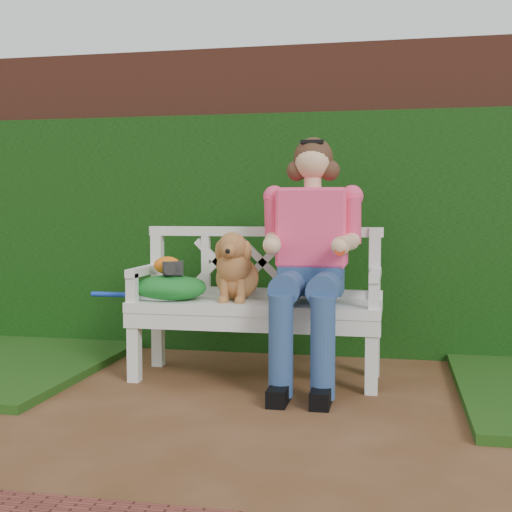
# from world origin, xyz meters

# --- Properties ---
(ground) EXTENTS (60.00, 60.00, 0.00)m
(ground) POSITION_xyz_m (0.00, 0.00, 0.00)
(ground) COLOR #4F2D15
(brick_wall) EXTENTS (10.00, 0.30, 2.20)m
(brick_wall) POSITION_xyz_m (0.00, 1.90, 1.10)
(brick_wall) COLOR brown
(brick_wall) RESTS_ON ground
(ivy_hedge) EXTENTS (10.00, 0.18, 1.70)m
(ivy_hedge) POSITION_xyz_m (0.00, 1.68, 0.85)
(ivy_hedge) COLOR #1A510F
(ivy_hedge) RESTS_ON ground
(garden_bench) EXTENTS (1.62, 0.72, 0.48)m
(garden_bench) POSITION_xyz_m (-0.08, 0.86, 0.24)
(garden_bench) COLOR white
(garden_bench) RESTS_ON ground
(seated_woman) EXTENTS (0.84, 0.97, 1.46)m
(seated_woman) POSITION_xyz_m (0.26, 0.84, 0.73)
(seated_woman) COLOR #D34950
(seated_woman) RESTS_ON ground
(dog) EXTENTS (0.40, 0.46, 0.42)m
(dog) POSITION_xyz_m (-0.20, 0.86, 0.69)
(dog) COLOR brown
(dog) RESTS_ON garden_bench
(tennis_racket) EXTENTS (0.74, 0.41, 0.03)m
(tennis_racket) POSITION_xyz_m (-0.68, 0.84, 0.50)
(tennis_racket) COLOR silver
(tennis_racket) RESTS_ON garden_bench
(green_bag) EXTENTS (0.55, 0.49, 0.15)m
(green_bag) POSITION_xyz_m (-0.60, 0.81, 0.56)
(green_bag) COLOR #137925
(green_bag) RESTS_ON garden_bench
(camera_item) EXTENTS (0.15, 0.13, 0.08)m
(camera_item) POSITION_xyz_m (-0.58, 0.80, 0.67)
(camera_item) COLOR #282828
(camera_item) RESTS_ON green_bag
(baseball_glove) EXTENTS (0.18, 0.13, 0.11)m
(baseball_glove) POSITION_xyz_m (-0.63, 0.84, 0.69)
(baseball_glove) COLOR orange
(baseball_glove) RESTS_ON green_bag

